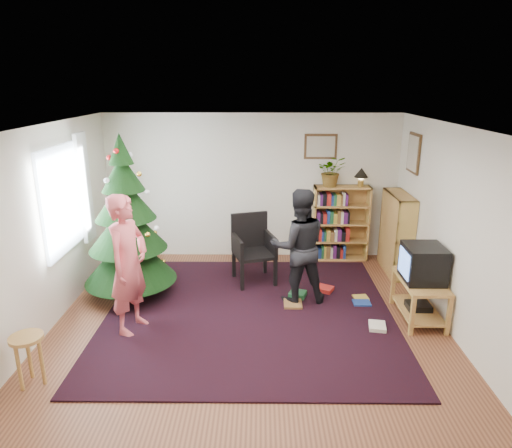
{
  "coord_description": "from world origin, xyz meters",
  "views": [
    {
      "loc": [
        0.14,
        -5.2,
        2.98
      ],
      "look_at": [
        0.08,
        0.83,
        1.1
      ],
      "focal_mm": 32.0,
      "sensor_mm": 36.0,
      "label": 1
    }
  ],
  "objects_px": {
    "christmas_tree": "(127,232)",
    "tv_stand": "(420,296)",
    "bookshelf_right": "(397,233)",
    "person_standing": "(128,265)",
    "potted_plant": "(331,171)",
    "person_by_chair": "(299,246)",
    "armchair": "(254,245)",
    "picture_back": "(321,147)",
    "picture_right": "(414,153)",
    "table_lamp": "(361,174)",
    "stool": "(28,347)",
    "crt_tv": "(423,263)",
    "bookshelf_back": "(341,222)"
  },
  "relations": [
    {
      "from": "christmas_tree",
      "to": "tv_stand",
      "type": "distance_m",
      "value": 4.04
    },
    {
      "from": "bookshelf_right",
      "to": "person_standing",
      "type": "xyz_separation_m",
      "value": [
        -3.79,
        -1.9,
        0.21
      ]
    },
    {
      "from": "tv_stand",
      "to": "potted_plant",
      "type": "relative_size",
      "value": 1.76
    },
    {
      "from": "christmas_tree",
      "to": "bookshelf_right",
      "type": "relative_size",
      "value": 1.81
    },
    {
      "from": "christmas_tree",
      "to": "person_by_chair",
      "type": "bearing_deg",
      "value": -3.23
    },
    {
      "from": "christmas_tree",
      "to": "tv_stand",
      "type": "bearing_deg",
      "value": -9.24
    },
    {
      "from": "tv_stand",
      "to": "christmas_tree",
      "type": "bearing_deg",
      "value": 170.76
    },
    {
      "from": "tv_stand",
      "to": "armchair",
      "type": "xyz_separation_m",
      "value": [
        -2.17,
        1.23,
        0.25
      ]
    },
    {
      "from": "picture_back",
      "to": "armchair",
      "type": "height_order",
      "value": "picture_back"
    },
    {
      "from": "picture_right",
      "to": "person_by_chair",
      "type": "height_order",
      "value": "picture_right"
    },
    {
      "from": "armchair",
      "to": "table_lamp",
      "type": "xyz_separation_m",
      "value": [
        1.78,
        0.91,
        0.94
      ]
    },
    {
      "from": "person_by_chair",
      "to": "potted_plant",
      "type": "relative_size",
      "value": 3.16
    },
    {
      "from": "bookshelf_right",
      "to": "armchair",
      "type": "relative_size",
      "value": 1.23
    },
    {
      "from": "picture_right",
      "to": "potted_plant",
      "type": "distance_m",
      "value": 1.35
    },
    {
      "from": "armchair",
      "to": "person_by_chair",
      "type": "relative_size",
      "value": 0.65
    },
    {
      "from": "picture_back",
      "to": "picture_right",
      "type": "distance_m",
      "value": 1.51
    },
    {
      "from": "stool",
      "to": "person_standing",
      "type": "xyz_separation_m",
      "value": [
        0.75,
        1.1,
        0.45
      ]
    },
    {
      "from": "bookshelf_right",
      "to": "armchair",
      "type": "bearing_deg",
      "value": 98.87
    },
    {
      "from": "christmas_tree",
      "to": "stool",
      "type": "height_order",
      "value": "christmas_tree"
    },
    {
      "from": "picture_right",
      "to": "table_lamp",
      "type": "distance_m",
      "value": 0.98
    },
    {
      "from": "picture_right",
      "to": "crt_tv",
      "type": "bearing_deg",
      "value": -99.45
    },
    {
      "from": "bookshelf_right",
      "to": "tv_stand",
      "type": "height_order",
      "value": "bookshelf_right"
    },
    {
      "from": "bookshelf_back",
      "to": "crt_tv",
      "type": "height_order",
      "value": "bookshelf_back"
    },
    {
      "from": "person_standing",
      "to": "person_by_chair",
      "type": "height_order",
      "value": "person_standing"
    },
    {
      "from": "christmas_tree",
      "to": "table_lamp",
      "type": "relative_size",
      "value": 7.44
    },
    {
      "from": "picture_back",
      "to": "potted_plant",
      "type": "distance_m",
      "value": 0.45
    },
    {
      "from": "potted_plant",
      "to": "crt_tv",
      "type": "bearing_deg",
      "value": -67.51
    },
    {
      "from": "picture_right",
      "to": "armchair",
      "type": "relative_size",
      "value": 0.57
    },
    {
      "from": "picture_right",
      "to": "bookshelf_right",
      "type": "bearing_deg",
      "value": 165.46
    },
    {
      "from": "table_lamp",
      "to": "person_standing",
      "type": "bearing_deg",
      "value": -143.2
    },
    {
      "from": "picture_back",
      "to": "person_by_chair",
      "type": "bearing_deg",
      "value": -105.05
    },
    {
      "from": "picture_back",
      "to": "bookshelf_right",
      "type": "distance_m",
      "value": 1.88
    },
    {
      "from": "picture_back",
      "to": "picture_right",
      "type": "xyz_separation_m",
      "value": [
        1.33,
        -0.73,
        0.0
      ]
    },
    {
      "from": "picture_back",
      "to": "crt_tv",
      "type": "relative_size",
      "value": 1.04
    },
    {
      "from": "bookshelf_back",
      "to": "armchair",
      "type": "bearing_deg",
      "value": -148.38
    },
    {
      "from": "tv_stand",
      "to": "person_standing",
      "type": "bearing_deg",
      "value": -175.11
    },
    {
      "from": "picture_back",
      "to": "person_by_chair",
      "type": "xyz_separation_m",
      "value": [
        -0.48,
        -1.77,
        -1.13
      ]
    },
    {
      "from": "person_by_chair",
      "to": "table_lamp",
      "type": "height_order",
      "value": "person_by_chair"
    },
    {
      "from": "bookshelf_back",
      "to": "armchair",
      "type": "xyz_separation_m",
      "value": [
        -1.48,
        -0.91,
        -0.09
      ]
    },
    {
      "from": "armchair",
      "to": "bookshelf_back",
      "type": "bearing_deg",
      "value": 14.57
    },
    {
      "from": "crt_tv",
      "to": "stool",
      "type": "height_order",
      "value": "crt_tv"
    },
    {
      "from": "armchair",
      "to": "table_lamp",
      "type": "height_order",
      "value": "table_lamp"
    },
    {
      "from": "armchair",
      "to": "person_by_chair",
      "type": "xyz_separation_m",
      "value": [
        0.62,
        -0.72,
        0.24
      ]
    },
    {
      "from": "picture_right",
      "to": "stool",
      "type": "xyz_separation_m",
      "value": [
        -4.68,
        -2.96,
        -1.52
      ]
    },
    {
      "from": "tv_stand",
      "to": "potted_plant",
      "type": "distance_m",
      "value": 2.62
    },
    {
      "from": "crt_tv",
      "to": "picture_back",
      "type": "bearing_deg",
      "value": 115.13
    },
    {
      "from": "bookshelf_back",
      "to": "stool",
      "type": "bearing_deg",
      "value": -136.41
    },
    {
      "from": "crt_tv",
      "to": "potted_plant",
      "type": "relative_size",
      "value": 1.02
    },
    {
      "from": "tv_stand",
      "to": "stool",
      "type": "height_order",
      "value": "stool"
    },
    {
      "from": "person_by_chair",
      "to": "stool",
      "type": "bearing_deg",
      "value": 26.65
    }
  ]
}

